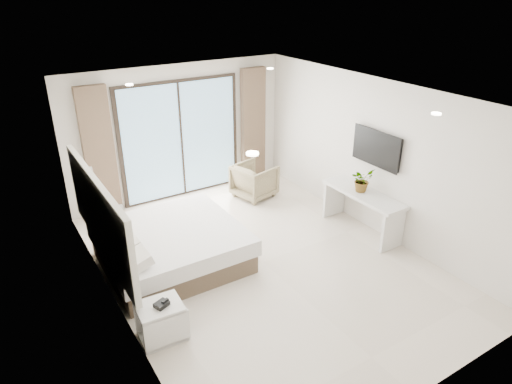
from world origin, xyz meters
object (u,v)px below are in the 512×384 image
Objects in this scene: console_desk at (362,203)px; armchair at (254,179)px; nightstand at (161,321)px; bed at (171,246)px.

armchair is (-0.85, 2.25, -0.18)m from console_desk.
nightstand is 4.12m from console_desk.
console_desk reaches higher than bed.
armchair is at bearing 110.60° from console_desk.
nightstand is 0.35× the size of console_desk.
armchair is at bearing 45.93° from nightstand.
console_desk is at bearing -173.19° from armchair.
armchair is at bearing 30.06° from bed.
bed reaches higher than nightstand.
bed is at bearing 106.27° from armchair.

